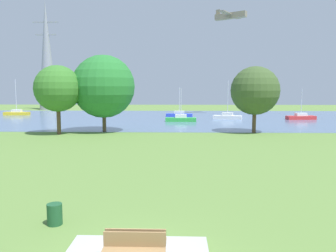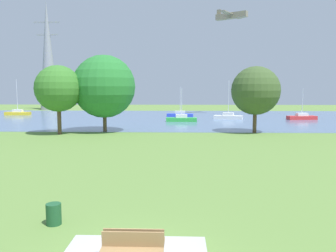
% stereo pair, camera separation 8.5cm
% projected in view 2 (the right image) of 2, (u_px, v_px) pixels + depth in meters
% --- Properties ---
extents(ground_plane, '(160.00, 160.00, 0.00)m').
position_uv_depth(ground_plane, '(165.00, 143.00, 31.71)').
color(ground_plane, olive).
extents(bench_facing_water, '(1.80, 0.48, 0.89)m').
position_uv_depth(bench_facing_water, '(135.00, 243.00, 10.07)').
color(bench_facing_water, '#A59A85').
rests_on(bench_facing_water, concrete_pad).
extents(bench_facing_inland, '(1.80, 0.48, 0.89)m').
position_uv_depth(bench_facing_inland, '(132.00, 252.00, 9.53)').
color(bench_facing_inland, '#A59A85').
rests_on(bench_facing_inland, concrete_pad).
extents(litter_bin, '(0.56, 0.56, 0.80)m').
position_uv_depth(litter_bin, '(54.00, 214.00, 12.61)').
color(litter_bin, '#1E512D').
rests_on(litter_bin, ground).
extents(water_surface, '(140.00, 40.00, 0.02)m').
position_uv_depth(water_surface, '(172.00, 118.00, 59.52)').
color(water_surface, slate).
rests_on(water_surface, ground).
extents(sailboat_red, '(4.95, 2.09, 5.22)m').
position_uv_depth(sailboat_red, '(302.00, 117.00, 56.45)').
color(sailboat_red, red).
rests_on(sailboat_red, water_surface).
extents(sailboat_blue, '(4.93, 1.99, 5.47)m').
position_uv_depth(sailboat_blue, '(180.00, 115.00, 61.84)').
color(sailboat_blue, blue).
rests_on(sailboat_blue, water_surface).
extents(sailboat_yellow, '(4.82, 1.56, 7.02)m').
position_uv_depth(sailboat_yellow, '(18.00, 113.00, 66.23)').
color(sailboat_yellow, yellow).
rests_on(sailboat_yellow, water_surface).
extents(sailboat_white, '(5.03, 2.74, 6.55)m').
position_uv_depth(sailboat_white, '(228.00, 116.00, 57.30)').
color(sailboat_white, white).
rests_on(sailboat_white, water_surface).
extents(sailboat_green, '(4.83, 1.59, 5.26)m').
position_uv_depth(sailboat_green, '(182.00, 119.00, 53.02)').
color(sailboat_green, green).
rests_on(sailboat_green, water_surface).
extents(tree_mid_shore, '(5.19, 5.19, 7.74)m').
position_uv_depth(tree_mid_shore, '(58.00, 89.00, 37.51)').
color(tree_mid_shore, brown).
rests_on(tree_mid_shore, ground).
extents(tree_west_near, '(7.41, 7.41, 9.10)m').
position_uv_depth(tree_west_near, '(104.00, 87.00, 39.71)').
color(tree_west_near, brown).
rests_on(tree_west_near, ground).
extents(tree_east_near, '(5.63, 5.63, 7.73)m').
position_uv_depth(tree_east_near, '(256.00, 91.00, 38.89)').
color(tree_east_near, brown).
rests_on(tree_east_near, ground).
extents(electricity_pylon, '(6.40, 4.40, 26.79)m').
position_uv_depth(electricity_pylon, '(48.00, 55.00, 83.11)').
color(electricity_pylon, gray).
rests_on(electricity_pylon, ground).
extents(light_aircraft, '(5.96, 7.64, 2.10)m').
position_uv_depth(light_aircraft, '(231.00, 16.00, 65.78)').
color(light_aircraft, gray).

